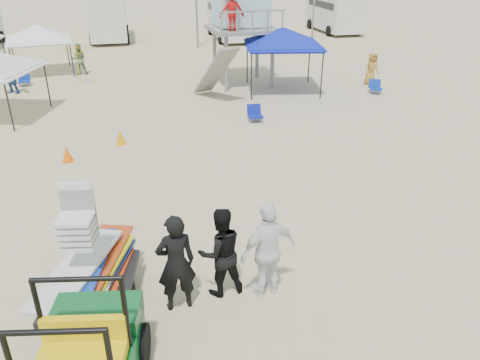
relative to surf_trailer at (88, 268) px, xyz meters
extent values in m
plane|color=beige|center=(2.73, -0.94, -0.90)|extent=(140.00, 140.00, 0.00)
cube|color=black|center=(0.02, 0.00, -0.39)|extent=(1.74, 2.26, 0.13)
cylinder|color=black|center=(-0.57, 0.00, -0.63)|extent=(0.31, 0.57, 0.54)
imported|color=black|center=(1.52, -0.30, 0.07)|extent=(0.75, 0.53, 1.93)
imported|color=black|center=(2.37, -0.05, 0.00)|extent=(0.95, 0.79, 1.80)
imported|color=white|center=(3.22, -0.30, 0.07)|extent=(1.22, 0.76, 1.94)
cylinder|color=gray|center=(5.30, 14.29, 0.39)|extent=(0.19, 0.19, 2.57)
cube|color=gray|center=(6.43, 15.43, 1.75)|extent=(3.28, 3.28, 0.16)
cube|color=silver|center=(6.43, 15.73, 2.96)|extent=(2.49, 2.21, 2.16)
imported|color=#B20F0F|center=(5.61, 14.40, 2.74)|extent=(1.17, 0.67, 1.80)
cylinder|color=black|center=(6.41, 12.27, 0.18)|extent=(0.06, 0.06, 2.16)
pyramid|color=#1020AF|center=(7.96, 13.82, 2.01)|extent=(3.80, 3.80, 0.80)
cube|color=#1020AF|center=(7.96, 13.82, 1.21)|extent=(3.80, 3.80, 0.18)
cylinder|color=black|center=(-5.04, 18.68, 0.00)|extent=(0.06, 0.06, 1.80)
pyramid|color=white|center=(-3.60, 20.12, 1.65)|extent=(3.50, 3.50, 0.80)
cube|color=white|center=(-3.60, 20.12, 0.85)|extent=(3.50, 3.50, 0.18)
imported|color=yellow|center=(-1.45, 17.11, 0.06)|extent=(2.96, 2.97, 1.93)
cone|color=orange|center=(0.47, 8.33, -0.65)|extent=(0.34, 0.34, 0.50)
cone|color=#FF6308|center=(-1.16, 7.20, -0.65)|extent=(0.34, 0.34, 0.50)
cube|color=#0E2D99|center=(-4.17, 17.44, -0.68)|extent=(0.65, 0.63, 0.06)
cube|color=#0E2D99|center=(-4.17, 17.68, -0.48)|extent=(0.57, 0.31, 0.44)
cylinder|color=#B2B2B7|center=(-4.39, 17.24, -0.80)|extent=(0.03, 0.03, 0.20)
cube|color=#0E1C99|center=(5.57, 9.61, -0.68)|extent=(0.54, 0.50, 0.06)
cube|color=#0E1C99|center=(5.57, 9.85, -0.48)|extent=(0.54, 0.17, 0.44)
cylinder|color=#B2B2B7|center=(5.35, 9.41, -0.80)|extent=(0.03, 0.03, 0.20)
cube|color=#0E349C|center=(12.07, 12.25, -0.68)|extent=(0.72, 0.71, 0.06)
cube|color=#0E349C|center=(12.07, 12.49, -0.48)|extent=(0.55, 0.44, 0.44)
cylinder|color=#B2B2B7|center=(11.85, 12.05, -0.80)|extent=(0.03, 0.03, 0.20)
cube|color=silver|center=(-0.27, 30.56, 0.85)|extent=(2.50, 6.50, 3.00)
cube|color=black|center=(-0.27, 30.56, 1.30)|extent=(2.54, 5.20, 0.50)
cylinder|color=black|center=(-1.52, 28.48, -0.50)|extent=(0.25, 0.80, 0.80)
cube|color=silver|center=(8.73, 29.06, 0.85)|extent=(2.50, 7.00, 3.00)
cube|color=black|center=(8.73, 29.06, 1.30)|extent=(2.54, 5.60, 0.50)
cylinder|color=black|center=(7.48, 26.82, -0.50)|extent=(0.25, 0.80, 0.80)
cube|color=silver|center=(17.73, 30.56, 0.85)|extent=(2.50, 6.60, 3.00)
cube|color=black|center=(17.73, 30.56, 1.30)|extent=(2.54, 5.28, 0.50)
cylinder|color=black|center=(16.48, 28.45, -0.50)|extent=(0.25, 0.80, 0.80)
imported|color=#62804C|center=(-1.63, 19.36, -0.09)|extent=(0.86, 0.71, 1.62)
imported|color=#AA7630|center=(12.61, 13.89, -0.12)|extent=(0.81, 0.57, 1.56)
imported|color=#315193|center=(-4.42, 16.16, -0.10)|extent=(1.51, 1.18, 1.60)
imported|color=#B0BF47|center=(9.98, 25.73, -0.07)|extent=(0.71, 0.71, 1.66)
camera|label=1|loc=(1.10, -7.18, 5.01)|focal=35.00mm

